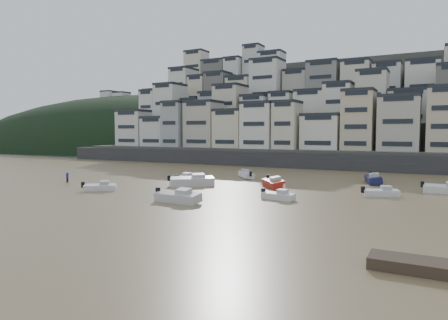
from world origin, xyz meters
The scene contains 16 objects.
sea_strip centered at (-110.00, 145.00, 0.01)m, with size 340.00×340.00×0.00m, color #495968.
harbor_wall centered at (10.00, 65.00, 1.75)m, with size 140.00×3.00×3.50m, color #38383A.
hillside centered at (14.73, 104.84, 13.01)m, with size 141.04×66.00×50.00m.
headland centered at (-95.00, 135.00, 0.02)m, with size 216.00×135.00×53.33m.
boat_a centered at (9.42, 16.12, 0.85)m, with size 6.20×2.03×1.69m, color silver, non-canonical shape.
boat_b centered at (18.85, 23.54, 0.62)m, with size 4.51×1.48×1.23m, color silver, non-canonical shape.
boat_c centered at (3.16, 28.90, 0.99)m, with size 7.24×2.37×1.97m, color silver, non-canonical shape.
boat_d centered at (29.45, 31.92, 0.65)m, with size 4.75×1.55×1.29m, color silver, non-canonical shape.
boat_e centered at (14.68, 32.81, 0.86)m, with size 6.28×2.06×1.71m, color #B01F15, non-canonical shape.
boat_f centered at (-0.61, 32.61, 0.72)m, with size 5.28×1.73×1.44m, color silver, non-canonical shape.
boat_g centered at (36.68, 38.41, 0.79)m, with size 5.80×1.90×1.58m, color silver, non-canonical shape.
boat_h centered at (5.98, 42.25, 0.76)m, with size 5.56×1.82×1.52m, color white, non-canonical shape.
boat_i centered at (26.76, 45.04, 0.89)m, with size 6.56×2.15×1.79m, color #151843, non-canonical shape.
boat_j centered at (-5.41, 18.79, 0.64)m, with size 4.70×1.54×1.28m, color white, non-canonical shape.
person_blue centered at (-17.13, 23.30, 0.87)m, with size 0.44×0.44×1.74m, color #1C1FD7, non-canonical shape.
person_pink centered at (18.95, 25.56, 0.87)m, with size 0.44×0.44×1.74m, color #DFAA9D, non-canonical shape.
Camera 1 is at (35.43, -21.34, 8.10)m, focal length 32.00 mm.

